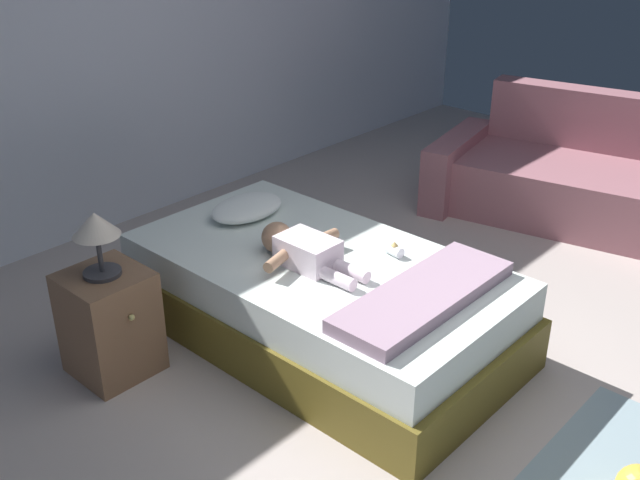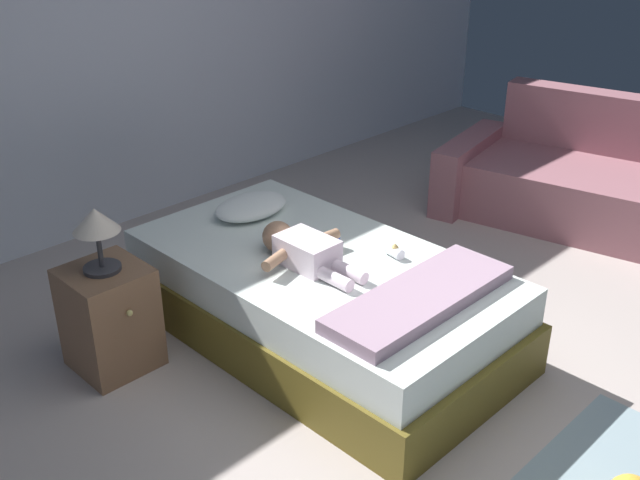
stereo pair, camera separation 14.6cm
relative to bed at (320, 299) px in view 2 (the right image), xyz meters
The scene contains 11 objects.
ground_plane 0.97m from the bed, 82.99° to the right, with size 8.00×8.00×0.00m, color #B7AAA3.
wall_behind_bed 2.31m from the bed, 86.80° to the left, with size 8.00×0.12×2.51m, color silver.
bed is the anchor object (origin of this frame).
pillow 0.72m from the bed, 81.59° to the left, with size 0.45×0.31×0.10m.
baby 0.33m from the bed, 163.32° to the left, with size 0.51×0.63×0.16m.
toothbrush 0.34m from the bed, 37.58° to the left, with size 0.09×0.13×0.02m.
couch 2.41m from the bed, ahead, with size 1.36×2.04×0.83m.
nightstand 1.06m from the bed, 148.37° to the left, with size 0.37×0.40×0.54m.
lamp 1.19m from the bed, 148.37° to the left, with size 0.22×0.22×0.32m.
blanket 0.70m from the bed, 90.00° to the right, with size 1.00×0.34×0.07m.
baby_bottle 0.47m from the bed, 43.48° to the right, with size 0.07×0.10×0.08m.
Camera 2 is at (-2.48, -1.42, 2.23)m, focal length 41.85 mm.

